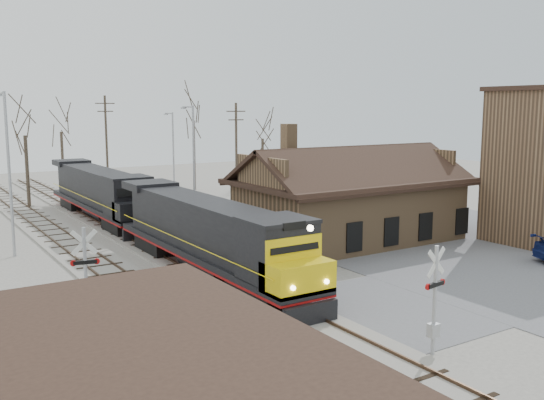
{
  "coord_description": "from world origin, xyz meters",
  "views": [
    {
      "loc": [
        -14.17,
        -19.17,
        8.94
      ],
      "look_at": [
        3.83,
        9.0,
        3.83
      ],
      "focal_mm": 40.0,
      "sensor_mm": 36.0,
      "label": 1
    }
  ],
  "objects_px": {
    "signal_tower": "(540,166)",
    "locomotive_trailing": "(101,193)",
    "depot": "(350,205)",
    "locomotive_lead": "(211,236)"
  },
  "relations": [
    {
      "from": "depot",
      "to": "locomotive_lead",
      "type": "relative_size",
      "value": 0.8
    },
    {
      "from": "signal_tower",
      "to": "depot",
      "type": "bearing_deg",
      "value": 146.03
    },
    {
      "from": "depot",
      "to": "locomotive_trailing",
      "type": "relative_size",
      "value": 0.8
    },
    {
      "from": "signal_tower",
      "to": "locomotive_trailing",
      "type": "xyz_separation_m",
      "value": [
        -22.39,
        23.28,
        -2.86
      ]
    },
    {
      "from": "depot",
      "to": "signal_tower",
      "type": "relative_size",
      "value": 1.48
    },
    {
      "from": "locomotive_lead",
      "to": "signal_tower",
      "type": "bearing_deg",
      "value": -10.05
    },
    {
      "from": "depot",
      "to": "locomotive_lead",
      "type": "bearing_deg",
      "value": -165.79
    },
    {
      "from": "depot",
      "to": "locomotive_trailing",
      "type": "distance_m",
      "value": 20.22
    },
    {
      "from": "depot",
      "to": "signal_tower",
      "type": "height_order",
      "value": "signal_tower"
    },
    {
      "from": "locomotive_trailing",
      "to": "signal_tower",
      "type": "bearing_deg",
      "value": -46.13
    }
  ]
}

